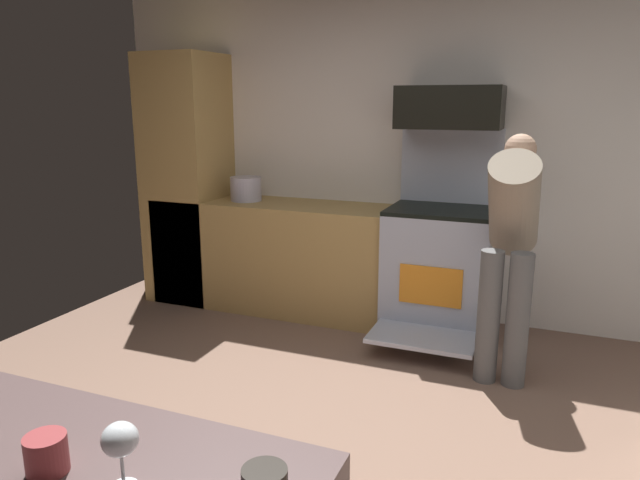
% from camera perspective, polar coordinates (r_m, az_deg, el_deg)
% --- Properties ---
extents(ground_plane, '(5.20, 4.80, 0.02)m').
position_cam_1_polar(ground_plane, '(3.02, -2.62, -21.27)').
color(ground_plane, '#7B5D4D').
extents(wall_back, '(5.20, 0.12, 2.60)m').
position_cam_1_polar(wall_back, '(4.73, 9.19, 8.31)').
color(wall_back, silver).
rests_on(wall_back, ground).
extents(lower_cabinet_run, '(2.40, 0.60, 0.90)m').
position_cam_1_polar(lower_cabinet_run, '(4.82, -2.64, -1.71)').
color(lower_cabinet_run, '#AD894D').
rests_on(lower_cabinet_run, ground).
extents(cabinet_column, '(0.60, 0.60, 2.10)m').
position_cam_1_polar(cabinet_column, '(5.20, -12.85, 5.82)').
color(cabinet_column, '#AD894D').
rests_on(cabinet_column, ground).
extents(oven_range, '(0.76, 1.05, 1.52)m').
position_cam_1_polar(oven_range, '(4.44, 11.67, -2.52)').
color(oven_range, '#ADB5C8').
rests_on(oven_range, ground).
extents(microwave, '(0.74, 0.38, 0.30)m').
position_cam_1_polar(microwave, '(4.37, 12.63, 12.59)').
color(microwave, black).
rests_on(microwave, oven_range).
extents(person_cook, '(0.31, 0.66, 1.51)m').
position_cam_1_polar(person_cook, '(3.75, 18.23, 0.25)').
color(person_cook, '#5D5D5D').
rests_on(person_cook, ground).
extents(wine_glass_far, '(0.08, 0.08, 0.15)m').
position_cam_1_polar(wine_glass_far, '(1.35, -19.04, -18.23)').
color(wine_glass_far, silver).
rests_on(wine_glass_far, counter_island).
extents(mug_tea, '(0.09, 0.09, 0.09)m').
position_cam_1_polar(mug_tea, '(1.50, -25.28, -18.49)').
color(mug_tea, maroon).
rests_on(mug_tea, counter_island).
extents(stock_pot, '(0.26, 0.26, 0.20)m').
position_cam_1_polar(stock_pot, '(4.90, -7.29, 5.01)').
color(stock_pot, '#B6B2C4').
rests_on(stock_pot, lower_cabinet_run).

